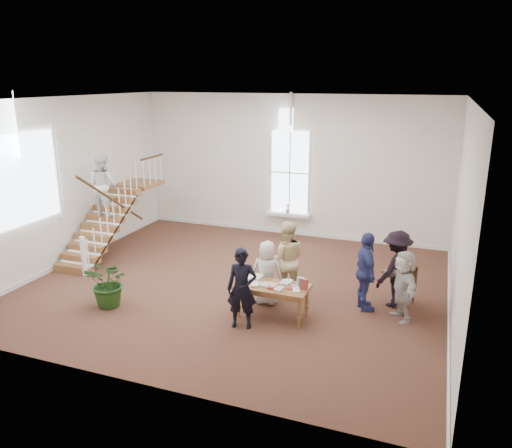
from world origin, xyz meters
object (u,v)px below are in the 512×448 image
at_px(library_table, 273,289).
at_px(side_chair, 407,282).
at_px(woman_cluster_a, 366,272).
at_px(woman_cluster_b, 396,269).
at_px(floor_plant, 110,283).
at_px(woman_cluster_c, 403,286).
at_px(elderly_woman, 267,273).
at_px(police_officer, 242,289).
at_px(person_yellow, 286,259).

distance_m(library_table, side_chair, 3.16).
bearing_deg(woman_cluster_a, side_chair, -74.80).
xyz_separation_m(woman_cluster_b, floor_plant, (-5.98, -2.27, -0.32)).
bearing_deg(floor_plant, woman_cluster_c, 14.69).
bearing_deg(library_table, side_chair, 33.76).
bearing_deg(library_table, elderly_woman, 120.36).
bearing_deg(library_table, woman_cluster_b, 32.13).
relative_size(police_officer, woman_cluster_c, 1.10).
relative_size(police_officer, person_yellow, 0.92).
distance_m(woman_cluster_b, woman_cluster_c, 0.69).
xyz_separation_m(police_officer, woman_cluster_a, (2.24, 1.68, 0.04)).
xyz_separation_m(woman_cluster_a, woman_cluster_b, (0.60, 0.45, -0.01)).
xyz_separation_m(library_table, police_officer, (-0.44, -0.66, 0.21)).
relative_size(person_yellow, side_chair, 2.07).
distance_m(woman_cluster_a, side_chair, 1.17).
distance_m(woman_cluster_c, floor_plant, 6.40).
relative_size(police_officer, woman_cluster_a, 0.95).
height_order(woman_cluster_a, woman_cluster_c, woman_cluster_a).
relative_size(woman_cluster_b, floor_plant, 1.56).
height_order(person_yellow, woman_cluster_a, person_yellow).
xyz_separation_m(police_officer, woman_cluster_c, (3.05, 1.48, -0.08)).
distance_m(library_table, woman_cluster_a, 2.09).
distance_m(library_table, elderly_woman, 0.69).
height_order(elderly_woman, person_yellow, person_yellow).
bearing_deg(person_yellow, woman_cluster_c, 155.12).
relative_size(police_officer, side_chair, 1.91).
bearing_deg(person_yellow, elderly_woman, 39.89).
relative_size(library_table, floor_plant, 1.38).
relative_size(person_yellow, floor_plant, 1.64).
bearing_deg(woman_cluster_b, person_yellow, -48.10).
height_order(police_officer, woman_cluster_a, woman_cluster_a).
distance_m(library_table, woman_cluster_c, 2.74).
height_order(library_table, woman_cluster_c, woman_cluster_c).
bearing_deg(person_yellow, side_chair, 174.22).
distance_m(woman_cluster_a, floor_plant, 5.69).
xyz_separation_m(library_table, woman_cluster_c, (2.61, 0.83, 0.13)).
relative_size(elderly_woman, woman_cluster_c, 0.95).
relative_size(elderly_woman, woman_cluster_a, 0.82).
bearing_deg(side_chair, woman_cluster_c, -69.47).
height_order(library_table, person_yellow, person_yellow).
height_order(person_yellow, woman_cluster_c, person_yellow).
bearing_deg(side_chair, floor_plant, -135.60).
bearing_deg(woman_cluster_a, floor_plant, 83.96).
relative_size(woman_cluster_a, woman_cluster_c, 1.16).
bearing_deg(woman_cluster_c, police_officer, -92.79).
relative_size(person_yellow, woman_cluster_c, 1.19).
height_order(woman_cluster_c, side_chair, woman_cluster_c).
bearing_deg(library_table, woman_cluster_c, 18.09).
height_order(woman_cluster_b, side_chair, woman_cluster_b).
distance_m(police_officer, elderly_woman, 1.26).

